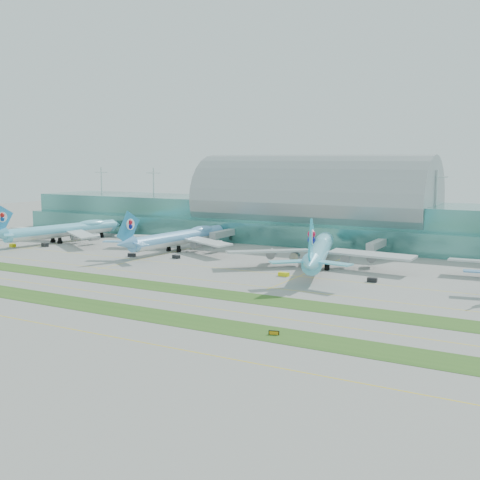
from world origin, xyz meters
The scene contains 18 objects.
ground centered at (0.00, 0.00, 0.00)m, with size 700.00×700.00×0.00m, color gray.
terminal centered at (0.01, 128.79, 14.23)m, with size 340.00×69.10×36.00m.
grass_strip_near centered at (0.00, -28.00, 0.04)m, with size 420.00×12.00×0.08m, color #2D591E.
grass_strip_far centered at (0.00, 2.00, 0.04)m, with size 420.00×12.00×0.08m, color #2D591E.
taxiline_a centered at (0.00, -48.00, 0.01)m, with size 420.00×0.35×0.01m, color yellow.
taxiline_b centered at (0.00, -14.00, 0.01)m, with size 420.00×0.35×0.01m, color yellow.
taxiline_c centered at (0.00, 18.00, 0.01)m, with size 420.00×0.35×0.01m, color yellow.
taxiline_d centered at (0.00, 40.00, 0.01)m, with size 420.00×0.35×0.01m, color yellow.
airliner_a centered at (-104.96, 63.32, 6.34)m, with size 64.73×74.32×20.55m.
airliner_b centered at (-39.26, 69.21, 6.23)m, with size 64.51×73.44×20.20m.
airliner_c centered at (32.11, 59.45, 6.85)m, with size 67.87×78.71×22.19m.
gse_a centered at (-113.65, 39.44, 0.80)m, with size 3.19×1.87×1.59m, color yellow.
gse_b centered at (-101.47, 47.88, 0.84)m, with size 3.64×2.00×1.68m, color black.
gse_c centered at (-46.82, 44.88, 0.73)m, with size 3.18×1.68×1.45m, color black.
gse_d centered at (-27.77, 50.31, 0.71)m, with size 3.36×1.81×1.43m, color black.
gse_e centered at (27.48, 37.55, 0.68)m, with size 3.68×1.78×1.35m, color yellow.
gse_f centered at (57.70, 42.84, 0.73)m, with size 3.23×1.78×1.46m, color black.
taxiway_sign_east centered at (56.05, -28.44, 0.53)m, with size 2.53×0.90×1.08m.
Camera 1 is at (115.96, -151.14, 40.80)m, focal length 45.00 mm.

